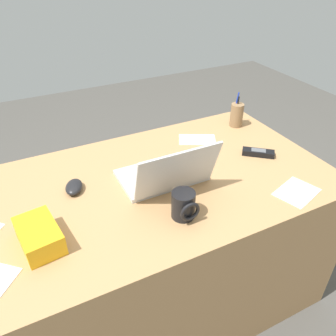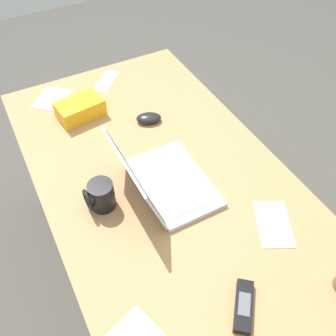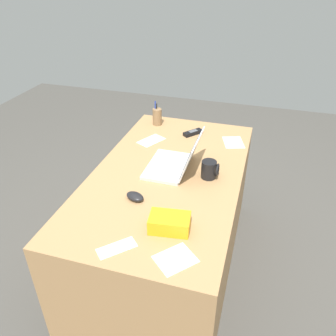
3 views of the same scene
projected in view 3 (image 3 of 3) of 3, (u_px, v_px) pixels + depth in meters
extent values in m
plane|color=#4C4944|center=(168.00, 262.00, 2.27)|extent=(6.00, 6.00, 0.00)
cube|color=tan|center=(168.00, 221.00, 2.08)|extent=(1.45, 0.81, 0.71)
cube|color=silver|center=(167.00, 166.00, 1.93)|extent=(0.33, 0.21, 0.02)
cube|color=silver|center=(171.00, 165.00, 1.92)|extent=(0.27, 0.11, 0.00)
cube|color=silver|center=(156.00, 163.00, 1.95)|extent=(0.09, 0.05, 0.00)
cube|color=silver|center=(192.00, 154.00, 1.85)|extent=(0.32, 0.07, 0.19)
cube|color=#283347|center=(191.00, 153.00, 1.85)|extent=(0.29, 0.06, 0.17)
ellipsoid|color=black|center=(135.00, 196.00, 1.68)|extent=(0.09, 0.11, 0.03)
cylinder|color=black|center=(209.00, 169.00, 1.83)|extent=(0.08, 0.08, 0.10)
torus|color=black|center=(217.00, 170.00, 1.81)|extent=(0.07, 0.01, 0.07)
cube|color=black|center=(193.00, 133.00, 2.29)|extent=(0.13, 0.12, 0.02)
cube|color=#595B60|center=(193.00, 131.00, 2.29)|extent=(0.07, 0.06, 0.00)
cylinder|color=olive|center=(157.00, 117.00, 2.40)|extent=(0.06, 0.06, 0.12)
cylinder|color=#1933B2|center=(155.00, 111.00, 2.38)|extent=(0.03, 0.01, 0.15)
cylinder|color=black|center=(157.00, 113.00, 2.39)|extent=(0.01, 0.01, 0.13)
cube|color=#F2AD19|center=(170.00, 223.00, 1.49)|extent=(0.13, 0.19, 0.07)
cube|color=white|center=(151.00, 141.00, 2.22)|extent=(0.20, 0.17, 0.00)
cube|color=white|center=(117.00, 248.00, 1.40)|extent=(0.16, 0.16, 0.00)
cube|color=white|center=(233.00, 142.00, 2.20)|extent=(0.19, 0.16, 0.00)
cube|color=white|center=(175.00, 259.00, 1.35)|extent=(0.20, 0.19, 0.00)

